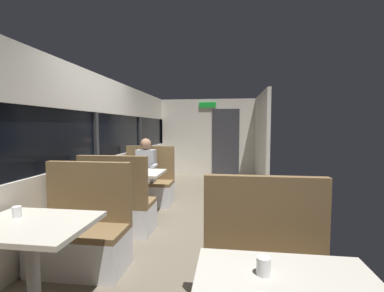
# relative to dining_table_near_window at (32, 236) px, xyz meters

# --- Properties ---
(ground_plane) EXTENTS (3.30, 9.20, 0.02)m
(ground_plane) POSITION_rel_dining_table_near_window_xyz_m (0.89, 2.09, -0.65)
(ground_plane) COLOR #665B4C
(carriage_window_panel_left) EXTENTS (0.09, 8.48, 2.30)m
(carriage_window_panel_left) POSITION_rel_dining_table_near_window_xyz_m (-0.56, 2.09, 0.47)
(carriage_window_panel_left) COLOR beige
(carriage_window_panel_left) RESTS_ON ground_plane
(carriage_end_bulkhead) EXTENTS (2.90, 0.11, 2.30)m
(carriage_end_bulkhead) POSITION_rel_dining_table_near_window_xyz_m (0.95, 6.28, 0.50)
(carriage_end_bulkhead) COLOR beige
(carriage_end_bulkhead) RESTS_ON ground_plane
(carriage_aisle_panel_right) EXTENTS (0.08, 2.40, 2.30)m
(carriage_aisle_panel_right) POSITION_rel_dining_table_near_window_xyz_m (2.34, 5.09, 0.51)
(carriage_aisle_panel_right) COLOR beige
(carriage_aisle_panel_right) RESTS_ON ground_plane
(dining_table_near_window) EXTENTS (0.90, 0.70, 0.74)m
(dining_table_near_window) POSITION_rel_dining_table_near_window_xyz_m (0.00, 0.00, 0.00)
(dining_table_near_window) COLOR #9E9EA3
(dining_table_near_window) RESTS_ON ground_plane
(bench_near_window_facing_entry) EXTENTS (0.95, 0.50, 1.10)m
(bench_near_window_facing_entry) POSITION_rel_dining_table_near_window_xyz_m (0.00, 0.70, -0.31)
(bench_near_window_facing_entry) COLOR silver
(bench_near_window_facing_entry) RESTS_ON ground_plane
(dining_table_mid_window) EXTENTS (0.90, 0.70, 0.74)m
(dining_table_mid_window) POSITION_rel_dining_table_near_window_xyz_m (0.00, 2.34, 0.00)
(dining_table_mid_window) COLOR #9E9EA3
(dining_table_mid_window) RESTS_ON ground_plane
(bench_mid_window_facing_end) EXTENTS (0.95, 0.50, 1.10)m
(bench_mid_window_facing_end) POSITION_rel_dining_table_near_window_xyz_m (0.00, 1.64, -0.31)
(bench_mid_window_facing_end) COLOR silver
(bench_mid_window_facing_end) RESTS_ON ground_plane
(bench_mid_window_facing_entry) EXTENTS (0.95, 0.50, 1.10)m
(bench_mid_window_facing_entry) POSITION_rel_dining_table_near_window_xyz_m (0.00, 3.04, -0.31)
(bench_mid_window_facing_entry) COLOR silver
(bench_mid_window_facing_entry) RESTS_ON ground_plane
(bench_front_aisle_facing_entry) EXTENTS (0.95, 0.50, 1.10)m
(bench_front_aisle_facing_entry) POSITION_rel_dining_table_near_window_xyz_m (1.79, 0.10, -0.31)
(bench_front_aisle_facing_entry) COLOR silver
(bench_front_aisle_facing_entry) RESTS_ON ground_plane
(seated_passenger) EXTENTS (0.47, 0.55, 1.26)m
(seated_passenger) POSITION_rel_dining_table_near_window_xyz_m (0.00, 2.97, -0.10)
(seated_passenger) COLOR #26262D
(seated_passenger) RESTS_ON ground_plane
(coffee_cup_primary) EXTENTS (0.07, 0.07, 0.09)m
(coffee_cup_primary) POSITION_rel_dining_table_near_window_xyz_m (1.68, -0.50, 0.15)
(coffee_cup_primary) COLOR white
(coffee_cup_primary) RESTS_ON dining_table_front_aisle
(coffee_cup_secondary) EXTENTS (0.07, 0.07, 0.09)m
(coffee_cup_secondary) POSITION_rel_dining_table_near_window_xyz_m (-0.21, 0.10, 0.15)
(coffee_cup_secondary) COLOR white
(coffee_cup_secondary) RESTS_ON dining_table_near_window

